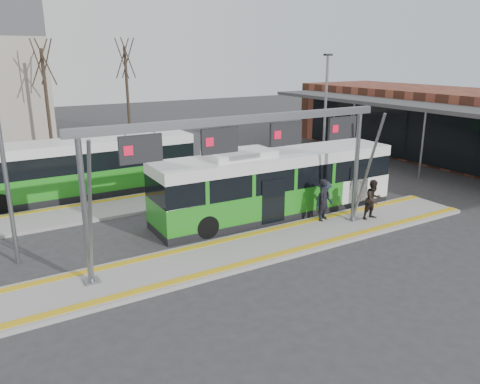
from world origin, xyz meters
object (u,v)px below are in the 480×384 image
object	(u,v)px
passenger_a	(324,200)
passenger_b	(373,199)
gantry	(247,143)
hero_bus	(276,184)
passenger_c	(324,200)

from	to	relation	value
passenger_a	passenger_b	distance (m)	2.32
gantry	passenger_b	bearing A→B (deg)	-2.94
hero_bus	gantry	bearing A→B (deg)	-138.51
gantry	hero_bus	size ratio (longest dim) A/B	1.06
hero_bus	passenger_c	size ratio (longest dim) A/B	6.81
passenger_a	passenger_c	distance (m)	0.22
gantry	passenger_a	distance (m)	5.64
passenger_b	passenger_a	bearing A→B (deg)	154.14
passenger_a	passenger_b	size ratio (longest dim) A/B	1.05
hero_bus	passenger_c	world-z (taller)	hero_bus
passenger_b	hero_bus	bearing A→B (deg)	136.27
gantry	hero_bus	world-z (taller)	gantry
gantry	passenger_a	xyz separation A→B (m)	(4.61, 0.70, -3.17)
passenger_b	passenger_c	bearing A→B (deg)	149.13
hero_bus	passenger_b	distance (m)	4.58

